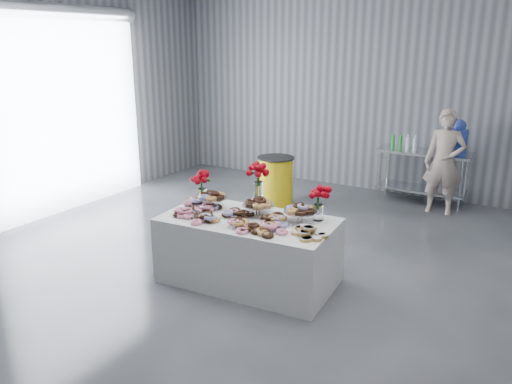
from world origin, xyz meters
TOP-DOWN VIEW (x-y plane):
  - ground at (0.00, 0.00)m, footprint 9.00×9.00m
  - room_walls at (-0.27, 0.07)m, footprint 8.04×9.04m
  - display_table at (-0.07, 0.16)m, footprint 1.97×1.13m
  - prep_table at (0.91, 4.10)m, footprint 1.50×0.60m
  - donut_mounds at (-0.07, 0.11)m, footprint 1.86×0.93m
  - cake_stand_left at (-0.62, 0.27)m, footprint 0.36×0.36m
  - cake_stand_mid at (-0.03, 0.31)m, footprint 0.36×0.36m
  - cake_stand_right at (0.47, 0.34)m, footprint 0.36×0.36m
  - danish_pile at (0.69, 0.06)m, footprint 0.48×0.48m
  - bouquet_left at (-0.83, 0.35)m, footprint 0.26×0.26m
  - bouquet_right at (0.61, 0.50)m, footprint 0.26×0.26m
  - bouquet_center at (-0.14, 0.50)m, footprint 0.26×0.26m
  - water_jug at (1.41, 4.10)m, footprint 0.28×0.28m
  - drink_bottles at (0.59, 4.00)m, footprint 0.54×0.08m
  - person at (1.29, 3.77)m, footprint 0.62×0.43m
  - trash_barrel at (-1.19, 2.85)m, footprint 0.62×0.62m

SIDE VIEW (x-z plane):
  - ground at x=0.00m, z-range 0.00..0.00m
  - display_table at x=-0.07m, z-range 0.00..0.75m
  - trash_barrel at x=-1.19m, z-range 0.00..0.80m
  - prep_table at x=0.91m, z-range 0.17..1.07m
  - donut_mounds at x=-0.07m, z-range 0.75..0.84m
  - danish_pile at x=0.69m, z-range 0.75..0.86m
  - person at x=1.29m, z-range 0.00..1.64m
  - cake_stand_left at x=-0.62m, z-range 0.80..0.98m
  - cake_stand_mid at x=-0.03m, z-range 0.80..0.98m
  - cake_stand_right at x=0.47m, z-range 0.80..0.98m
  - drink_bottles at x=0.59m, z-range 0.90..1.17m
  - bouquet_left at x=-0.83m, z-range 0.84..1.26m
  - bouquet_right at x=0.61m, z-range 0.84..1.26m
  - bouquet_center at x=-0.14m, z-range 0.84..1.41m
  - water_jug at x=1.41m, z-range 0.87..1.43m
  - room_walls at x=-0.27m, z-range 0.63..4.65m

